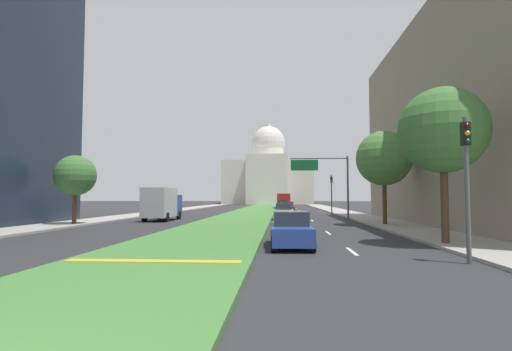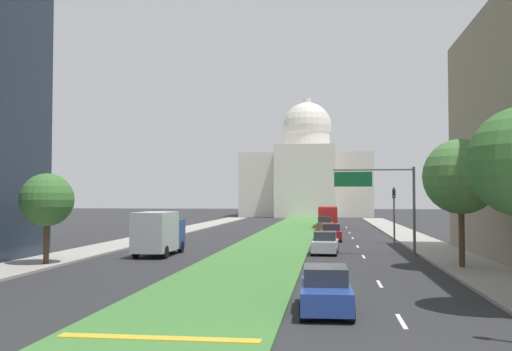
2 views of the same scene
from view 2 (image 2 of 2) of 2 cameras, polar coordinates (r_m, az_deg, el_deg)
ground_plane at (r=70.90m, az=3.24°, el=-5.62°), size 280.69×280.69×0.00m
grass_median at (r=64.54m, az=2.85°, el=-5.89°), size 6.70×114.83×0.14m
median_curb_nose at (r=17.55m, az=-9.68°, el=-15.65°), size 6.03×0.50×0.04m
lane_dashes_right at (r=54.84m, az=9.85°, el=-6.59°), size 0.16×65.27×0.01m
sidewalk_left at (r=60.83m, az=-10.43°, el=-6.08°), size 4.00×114.83×0.15m
sidewalk_right at (r=58.61m, az=15.65°, el=-6.19°), size 4.00×114.83×0.15m
capitol_building at (r=133.69m, az=5.11°, el=-0.14°), size 28.76×29.00×27.46m
traffic_light_far_right at (r=54.67m, az=13.56°, el=-3.11°), size 0.28×0.35×5.20m
overhead_guide_sign at (r=43.28m, az=12.48°, el=-1.59°), size 5.97×0.20×6.50m
street_tree_left_mid at (r=38.01m, az=-20.07°, el=-2.32°), size 3.32×3.32×5.76m
street_tree_right_mid at (r=36.10m, az=19.70°, el=-0.12°), size 4.48×4.48×7.74m
sedan_lead_stopped at (r=22.02m, az=6.93°, el=-11.24°), size 2.02×4.75×1.66m
sedan_midblock at (r=43.61m, az=6.89°, el=-6.72°), size 2.07×4.22×1.68m
sedan_distant at (r=56.79m, az=7.45°, el=-5.66°), size 2.08×4.58×1.67m
sedan_far_horizon at (r=72.62m, az=6.88°, el=-4.84°), size 2.13×4.62×1.87m
box_truck_delivery at (r=42.67m, az=-9.64°, el=-5.61°), size 2.40×6.40×3.20m
city_bus at (r=81.10m, az=7.15°, el=-3.92°), size 2.62×11.00×2.95m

